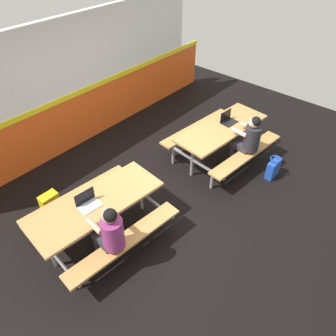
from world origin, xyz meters
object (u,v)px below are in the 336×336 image
at_px(picnic_table_right, 221,134).
at_px(student_nearer, 110,232).
at_px(picnic_table_left, 98,210).
at_px(laptop_silver, 88,203).
at_px(tote_bag_bright, 273,168).
at_px(laptop_dark, 228,120).
at_px(backpack_dark, 51,205).
at_px(student_further, 248,138).

xyz_separation_m(picnic_table_right, student_nearer, (-3.13, -0.28, 0.13)).
height_order(picnic_table_left, laptop_silver, laptop_silver).
bearing_deg(picnic_table_left, tote_bag_bright, -23.93).
relative_size(student_nearer, laptop_dark, 3.56).
bearing_deg(laptop_dark, picnic_table_left, 175.61).
height_order(picnic_table_right, backpack_dark, picnic_table_right).
bearing_deg(backpack_dark, laptop_silver, -80.84).
distance_m(picnic_table_left, tote_bag_bright, 3.41).
relative_size(student_further, laptop_silver, 3.56).
bearing_deg(tote_bag_bright, laptop_dark, 87.69).
height_order(picnic_table_right, laptop_silver, laptop_silver).
relative_size(laptop_silver, laptop_dark, 1.00).
height_order(laptop_silver, backpack_dark, laptop_silver).
height_order(student_nearer, backpack_dark, student_nearer).
relative_size(picnic_table_left, student_nearer, 1.72).
distance_m(student_further, laptop_dark, 0.61).
height_order(picnic_table_left, laptop_dark, laptop_dark).
distance_m(student_further, tote_bag_bright, 0.77).
distance_m(student_nearer, laptop_dark, 3.38).
distance_m(student_further, backpack_dark, 3.72).
height_order(picnic_table_left, picnic_table_right, same).
height_order(student_further, laptop_silver, student_further).
xyz_separation_m(picnic_table_left, tote_bag_bright, (3.10, -1.38, -0.38)).
relative_size(laptop_dark, backpack_dark, 0.77).
distance_m(picnic_table_left, student_further, 3.07).
xyz_separation_m(student_nearer, backpack_dark, (-0.04, 1.53, -0.49)).
distance_m(picnic_table_left, picnic_table_right, 2.93).
distance_m(student_nearer, backpack_dark, 1.61).
distance_m(picnic_table_right, tote_bag_bright, 1.20).
bearing_deg(tote_bag_bright, student_nearer, 165.85).
relative_size(student_nearer, tote_bag_bright, 2.81).
relative_size(picnic_table_right, student_nearer, 1.72).
relative_size(picnic_table_left, backpack_dark, 4.73).
bearing_deg(laptop_dark, picnic_table_right, -175.94).
distance_m(picnic_table_right, student_further, 0.58).
height_order(student_nearer, laptop_silver, student_nearer).
bearing_deg(laptop_silver, laptop_dark, -5.08).
bearing_deg(tote_bag_bright, picnic_table_left, 156.07).
xyz_separation_m(student_nearer, student_further, (3.17, -0.28, 0.00)).
distance_m(picnic_table_left, student_nearer, 0.60).
bearing_deg(laptop_silver, student_further, -15.84).
relative_size(picnic_table_right, tote_bag_bright, 4.84).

